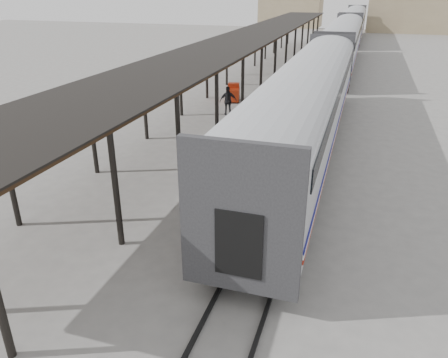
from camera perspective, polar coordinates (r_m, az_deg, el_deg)
ground at (r=15.92m, az=-5.39°, el=-5.48°), size 160.00×160.00×0.00m
train at (r=46.84m, az=15.17°, el=16.95°), size 3.45×76.01×4.01m
canopy at (r=37.98m, az=3.96°, el=18.20°), size 4.90×64.30×4.15m
rails at (r=47.40m, az=14.84°, el=13.82°), size 1.54×150.00×0.12m
building_far at (r=91.18m, az=24.30°, el=19.65°), size 18.00×10.00×8.00m
building_left at (r=96.10m, az=8.74°, el=20.87°), size 12.00×8.00×6.00m
baggage_cart at (r=15.31m, az=-1.17°, el=-3.87°), size 1.28×2.42×0.86m
suitcase_stack at (r=15.48m, az=-1.04°, el=-1.81°), size 1.26×1.04×0.59m
luggage_tug at (r=32.45m, az=1.23°, el=11.12°), size 1.15×1.57×1.26m
porter at (r=14.26m, az=-2.04°, el=-1.03°), size 0.48×0.70×1.83m
pedestrian at (r=28.72m, az=0.54°, el=10.17°), size 1.19×0.88×1.88m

